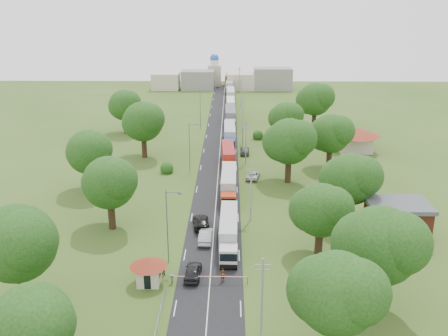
{
  "coord_description": "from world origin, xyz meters",
  "views": [
    {
      "loc": [
        2.43,
        -76.73,
        32.14
      ],
      "look_at": [
        1.22,
        9.18,
        3.0
      ],
      "focal_mm": 40.0,
      "sensor_mm": 36.0,
      "label": 1
    }
  ],
  "objects_px": {
    "car_lane_front": "(193,271)",
    "car_lane_mid": "(206,236)",
    "boom_barrier": "(198,277)",
    "guard_booth": "(149,267)",
    "truck_0": "(229,231)",
    "pedestrian_near": "(223,275)",
    "info_sign": "(243,132)"
  },
  "relations": [
    {
      "from": "guard_booth",
      "to": "truck_0",
      "type": "height_order",
      "value": "truck_0"
    },
    {
      "from": "info_sign",
      "to": "car_lane_mid",
      "type": "bearing_deg",
      "value": -97.22
    },
    {
      "from": "guard_booth",
      "to": "car_lane_front",
      "type": "distance_m",
      "value": 5.49
    },
    {
      "from": "truck_0",
      "to": "pedestrian_near",
      "type": "relative_size",
      "value": 7.74
    },
    {
      "from": "car_lane_front",
      "to": "car_lane_mid",
      "type": "distance_m",
      "value": 9.62
    },
    {
      "from": "boom_barrier",
      "to": "truck_0",
      "type": "xyz_separation_m",
      "value": [
        3.56,
        10.17,
        1.14
      ]
    },
    {
      "from": "guard_booth",
      "to": "car_lane_front",
      "type": "height_order",
      "value": "guard_booth"
    },
    {
      "from": "pedestrian_near",
      "to": "truck_0",
      "type": "bearing_deg",
      "value": 46.52
    },
    {
      "from": "car_lane_front",
      "to": "pedestrian_near",
      "type": "xyz_separation_m",
      "value": [
        3.65,
        -1.0,
        0.08
      ]
    },
    {
      "from": "truck_0",
      "to": "car_lane_mid",
      "type": "height_order",
      "value": "truck_0"
    },
    {
      "from": "car_lane_front",
      "to": "pedestrian_near",
      "type": "relative_size",
      "value": 2.69
    },
    {
      "from": "boom_barrier",
      "to": "guard_booth",
      "type": "height_order",
      "value": "guard_booth"
    },
    {
      "from": "car_lane_mid",
      "to": "car_lane_front",
      "type": "bearing_deg",
      "value": 85.99
    },
    {
      "from": "car_lane_front",
      "to": "car_lane_mid",
      "type": "xyz_separation_m",
      "value": [
        1.1,
        9.55,
        -0.0
      ]
    },
    {
      "from": "info_sign",
      "to": "truck_0",
      "type": "distance_m",
      "value": 49.93
    },
    {
      "from": "boom_barrier",
      "to": "car_lane_mid",
      "type": "height_order",
      "value": "car_lane_mid"
    },
    {
      "from": "boom_barrier",
      "to": "car_lane_mid",
      "type": "distance_m",
      "value": 11.06
    },
    {
      "from": "truck_0",
      "to": "car_lane_front",
      "type": "distance_m",
      "value": 9.75
    },
    {
      "from": "boom_barrier",
      "to": "guard_booth",
      "type": "xyz_separation_m",
      "value": [
        -5.84,
        -0.0,
        1.27
      ]
    },
    {
      "from": "car_lane_mid",
      "to": "guard_booth",
      "type": "bearing_deg",
      "value": 63.25
    },
    {
      "from": "boom_barrier",
      "to": "pedestrian_near",
      "type": "xyz_separation_m",
      "value": [
        2.91,
        0.5,
        -0.0
      ]
    },
    {
      "from": "boom_barrier",
      "to": "guard_booth",
      "type": "distance_m",
      "value": 5.98
    },
    {
      "from": "info_sign",
      "to": "guard_booth",
      "type": "bearing_deg",
      "value": -101.68
    },
    {
      "from": "pedestrian_near",
      "to": "boom_barrier",
      "type": "bearing_deg",
      "value": 150.07
    },
    {
      "from": "truck_0",
      "to": "pedestrian_near",
      "type": "height_order",
      "value": "truck_0"
    },
    {
      "from": "boom_barrier",
      "to": "pedestrian_near",
      "type": "distance_m",
      "value": 2.96
    },
    {
      "from": "guard_booth",
      "to": "pedestrian_near",
      "type": "bearing_deg",
      "value": 3.28
    },
    {
      "from": "car_lane_front",
      "to": "truck_0",
      "type": "bearing_deg",
      "value": -113.96
    },
    {
      "from": "guard_booth",
      "to": "truck_0",
      "type": "xyz_separation_m",
      "value": [
        9.4,
        10.17,
        -0.14
      ]
    },
    {
      "from": "truck_0",
      "to": "car_lane_front",
      "type": "bearing_deg",
      "value": -116.36
    },
    {
      "from": "car_lane_front",
      "to": "pedestrian_near",
      "type": "bearing_deg",
      "value": 167.09
    },
    {
      "from": "truck_0",
      "to": "car_lane_front",
      "type": "xyz_separation_m",
      "value": [
        -4.3,
        -8.67,
        -1.21
      ]
    }
  ]
}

